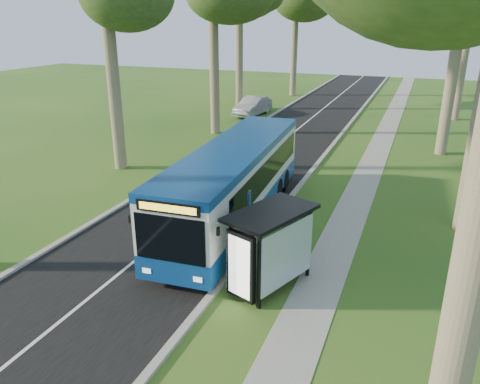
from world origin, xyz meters
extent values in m
plane|color=#2B591B|center=(0.00, 0.00, 0.00)|extent=(120.00, 120.00, 0.00)
cube|color=black|center=(-3.50, 10.00, 0.01)|extent=(7.00, 100.00, 0.02)
cube|color=#9E9B93|center=(0.00, 10.00, 0.06)|extent=(0.25, 100.00, 0.12)
cube|color=#9E9B93|center=(-7.00, 10.00, 0.06)|extent=(0.25, 100.00, 0.12)
cube|color=white|center=(-3.50, 10.00, 0.02)|extent=(0.12, 100.00, 0.00)
cube|color=gray|center=(3.00, 10.00, 0.01)|extent=(1.50, 100.00, 0.02)
cube|color=white|center=(-1.54, 3.50, 1.82)|extent=(3.30, 12.41, 2.92)
cube|color=navy|center=(-1.54, 3.50, 0.77)|extent=(3.33, 12.44, 0.82)
cube|color=navy|center=(-1.54, 3.50, 3.11)|extent=(3.33, 12.44, 0.33)
cube|color=black|center=(-1.54, -2.66, 1.94)|extent=(2.30, 0.19, 1.48)
cube|color=yellow|center=(-1.54, -2.70, 2.97)|extent=(1.84, 0.13, 0.23)
cube|color=black|center=(-1.54, -2.59, 0.51)|extent=(2.46, 0.27, 0.31)
cylinder|color=black|center=(-2.70, -0.29, 0.53)|extent=(0.35, 1.08, 1.06)
cylinder|color=black|center=(-0.39, -0.29, 0.53)|extent=(0.35, 1.08, 1.06)
cylinder|color=black|center=(-2.70, 7.08, 0.53)|extent=(0.35, 1.08, 1.06)
cylinder|color=black|center=(-0.39, 7.08, 0.53)|extent=(0.35, 1.08, 1.06)
cylinder|color=gray|center=(0.30, 0.25, 1.35)|extent=(0.09, 0.09, 2.70)
cube|color=navy|center=(0.30, 0.25, 2.32)|extent=(0.08, 0.38, 0.67)
cylinder|color=yellow|center=(0.27, 0.25, 2.49)|extent=(0.04, 0.24, 0.24)
cube|color=white|center=(0.30, 0.25, 1.57)|extent=(0.08, 0.33, 0.43)
cube|color=black|center=(2.07, -2.20, 1.24)|extent=(0.13, 0.13, 2.48)
cube|color=black|center=(2.07, 0.34, 1.24)|extent=(0.13, 0.13, 2.48)
cube|color=black|center=(1.46, -0.93, 2.54)|extent=(2.61, 3.41, 0.12)
cube|color=silver|center=(2.15, -0.93, 1.34)|extent=(0.94, 2.38, 1.98)
cube|color=black|center=(1.46, -2.32, 1.24)|extent=(1.03, 0.52, 2.18)
cube|color=white|center=(1.46, -2.41, 1.24)|extent=(0.79, 0.32, 1.93)
cube|color=black|center=(1.75, -0.63, 0.45)|extent=(0.99, 1.80, 0.06)
cylinder|color=black|center=(1.39, 1.77, 0.48)|extent=(0.53, 0.53, 0.96)
cylinder|color=black|center=(1.39, 1.77, 0.98)|extent=(0.57, 0.57, 0.05)
imported|color=white|center=(-9.01, 27.14, 0.69)|extent=(1.67, 4.05, 1.37)
imported|color=#989A9F|center=(-8.72, 25.46, 0.81)|extent=(2.18, 5.03, 1.61)
cylinder|color=#7A6B56|center=(-10.50, 8.00, 5.79)|extent=(0.69, 0.69, 11.58)
cylinder|color=#7A6B56|center=(-9.00, 18.00, 5.74)|extent=(0.69, 0.69, 11.49)
cylinder|color=#7A6B56|center=(-11.00, 28.00, 5.63)|extent=(0.68, 0.68, 11.26)
cylinder|color=#7A6B56|center=(-8.50, 38.00, 5.89)|extent=(0.70, 0.70, 11.79)
cylinder|color=#7A6B56|center=(6.80, 18.00, 5.69)|extent=(0.68, 0.68, 11.37)
cylinder|color=#7A6B56|center=(8.00, 30.00, 5.36)|extent=(0.67, 0.67, 10.73)
camera|label=1|loc=(5.41, -13.65, 8.18)|focal=35.00mm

